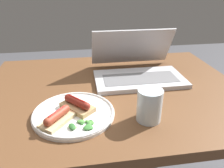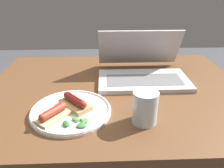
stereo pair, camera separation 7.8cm
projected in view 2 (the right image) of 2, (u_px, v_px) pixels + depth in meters
The scene contains 7 objects.
desk at pixel (115, 103), 0.92m from camera, with size 1.05×0.78×0.77m.
laptop at pixel (142, 70), 0.95m from camera, with size 0.38×0.31×0.20m.
plate at pixel (71, 111), 0.72m from camera, with size 0.27×0.27×0.02m.
sausage_toast_left at pixel (75, 103), 0.73m from camera, with size 0.12×0.12×0.04m.
sausage_toast_middle at pixel (53, 114), 0.67m from camera, with size 0.12×0.13×0.04m.
salad_pile at pixel (77, 123), 0.65m from camera, with size 0.08×0.06×0.01m.
drinking_glass at pixel (145, 107), 0.66m from camera, with size 0.08×0.08×0.10m.
Camera 2 is at (-0.05, -0.78, 1.17)m, focal length 35.00 mm.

